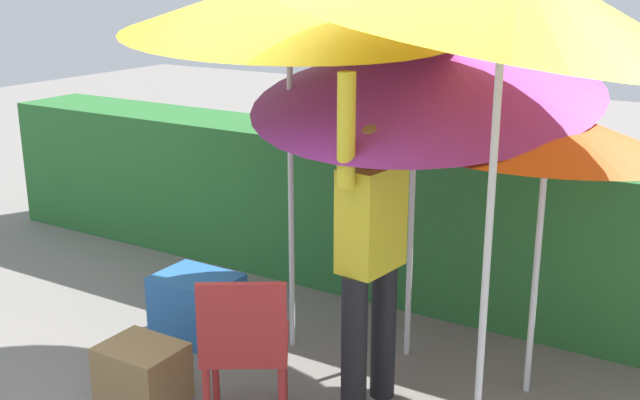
{
  "coord_description": "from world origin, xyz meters",
  "views": [
    {
      "loc": [
        2.17,
        -3.24,
        2.33
      ],
      "look_at": [
        0.0,
        0.3,
        1.1
      ],
      "focal_mm": 43.39,
      "sensor_mm": 36.0,
      "label": 1
    }
  ],
  "objects_px": {
    "chair_plastic": "(245,343)",
    "cooler_box": "(197,306)",
    "umbrella_rainbow": "(291,3)",
    "umbrella_orange": "(547,129)",
    "person_vendor": "(371,248)",
    "umbrella_yellow": "(423,66)",
    "crate_cardboard": "(142,373)"
  },
  "relations": [
    {
      "from": "chair_plastic",
      "to": "cooler_box",
      "type": "bearing_deg",
      "value": 142.64
    },
    {
      "from": "umbrella_rainbow",
      "to": "umbrella_orange",
      "type": "relative_size",
      "value": 1.43
    },
    {
      "from": "person_vendor",
      "to": "chair_plastic",
      "type": "relative_size",
      "value": 2.11
    },
    {
      "from": "person_vendor",
      "to": "umbrella_orange",
      "type": "bearing_deg",
      "value": 41.56
    },
    {
      "from": "umbrella_rainbow",
      "to": "umbrella_orange",
      "type": "bearing_deg",
      "value": 8.69
    },
    {
      "from": "umbrella_yellow",
      "to": "crate_cardboard",
      "type": "relative_size",
      "value": 4.98
    },
    {
      "from": "person_vendor",
      "to": "chair_plastic",
      "type": "xyz_separation_m",
      "value": [
        -0.43,
        -0.55,
        -0.42
      ]
    },
    {
      "from": "umbrella_yellow",
      "to": "person_vendor",
      "type": "distance_m",
      "value": 1.1
    },
    {
      "from": "umbrella_yellow",
      "to": "chair_plastic",
      "type": "height_order",
      "value": "umbrella_yellow"
    },
    {
      "from": "person_vendor",
      "to": "crate_cardboard",
      "type": "xyz_separation_m",
      "value": [
        -1.11,
        -0.62,
        -0.77
      ]
    },
    {
      "from": "umbrella_orange",
      "to": "cooler_box",
      "type": "distance_m",
      "value": 2.49
    },
    {
      "from": "chair_plastic",
      "to": "crate_cardboard",
      "type": "height_order",
      "value": "chair_plastic"
    },
    {
      "from": "crate_cardboard",
      "to": "cooler_box",
      "type": "bearing_deg",
      "value": 108.17
    },
    {
      "from": "umbrella_rainbow",
      "to": "crate_cardboard",
      "type": "height_order",
      "value": "umbrella_rainbow"
    },
    {
      "from": "chair_plastic",
      "to": "crate_cardboard",
      "type": "relative_size",
      "value": 2.01
    },
    {
      "from": "umbrella_rainbow",
      "to": "chair_plastic",
      "type": "relative_size",
      "value": 2.75
    },
    {
      "from": "crate_cardboard",
      "to": "chair_plastic",
      "type": "bearing_deg",
      "value": 5.45
    },
    {
      "from": "umbrella_orange",
      "to": "umbrella_rainbow",
      "type": "bearing_deg",
      "value": -171.31
    },
    {
      "from": "umbrella_rainbow",
      "to": "cooler_box",
      "type": "xyz_separation_m",
      "value": [
        -0.61,
        -0.24,
        -1.94
      ]
    },
    {
      "from": "chair_plastic",
      "to": "umbrella_orange",
      "type": "bearing_deg",
      "value": 46.16
    },
    {
      "from": "umbrella_rainbow",
      "to": "umbrella_yellow",
      "type": "xyz_separation_m",
      "value": [
        0.71,
        0.27,
        -0.34
      ]
    },
    {
      "from": "chair_plastic",
      "to": "cooler_box",
      "type": "xyz_separation_m",
      "value": [
        -0.93,
        0.71,
        -0.3
      ]
    },
    {
      "from": "chair_plastic",
      "to": "umbrella_yellow",
      "type": "bearing_deg",
      "value": 72.45
    },
    {
      "from": "umbrella_orange",
      "to": "chair_plastic",
      "type": "bearing_deg",
      "value": -133.84
    },
    {
      "from": "person_vendor",
      "to": "chair_plastic",
      "type": "bearing_deg",
      "value": -127.68
    },
    {
      "from": "cooler_box",
      "to": "umbrella_orange",
      "type": "bearing_deg",
      "value": 12.59
    },
    {
      "from": "umbrella_yellow",
      "to": "cooler_box",
      "type": "distance_m",
      "value": 2.13
    },
    {
      "from": "umbrella_yellow",
      "to": "chair_plastic",
      "type": "relative_size",
      "value": 2.48
    },
    {
      "from": "umbrella_rainbow",
      "to": "chair_plastic",
      "type": "height_order",
      "value": "umbrella_rainbow"
    },
    {
      "from": "umbrella_orange",
      "to": "person_vendor",
      "type": "relative_size",
      "value": 0.91
    },
    {
      "from": "person_vendor",
      "to": "umbrella_yellow",
      "type": "bearing_deg",
      "value": 93.52
    },
    {
      "from": "chair_plastic",
      "to": "crate_cardboard",
      "type": "distance_m",
      "value": 0.76
    }
  ]
}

